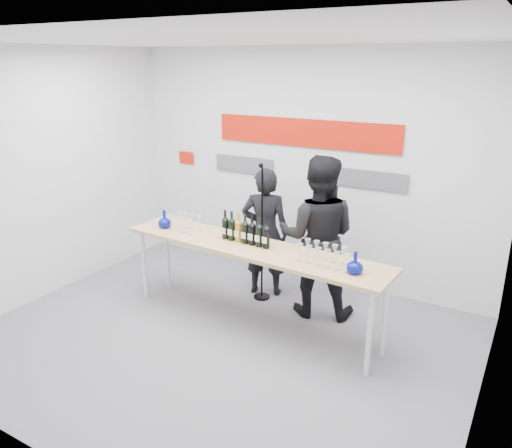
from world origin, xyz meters
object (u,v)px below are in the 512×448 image
at_px(tasting_table, 251,252).
at_px(presenter_left, 265,232).
at_px(mic_stand, 262,259).
at_px(presenter_right, 317,237).

distance_m(tasting_table, presenter_left, 0.82).
xyz_separation_m(presenter_left, mic_stand, (0.05, -0.16, -0.29)).
bearing_deg(mic_stand, presenter_right, 3.92).
bearing_deg(presenter_right, mic_stand, -16.26).
xyz_separation_m(tasting_table, mic_stand, (-0.22, 0.61, -0.34)).
xyz_separation_m(tasting_table, presenter_right, (0.50, 0.62, 0.07)).
bearing_deg(presenter_right, presenter_left, -28.32).
bearing_deg(presenter_left, presenter_right, 148.83).
relative_size(tasting_table, presenter_right, 1.68).
distance_m(tasting_table, presenter_right, 0.80).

